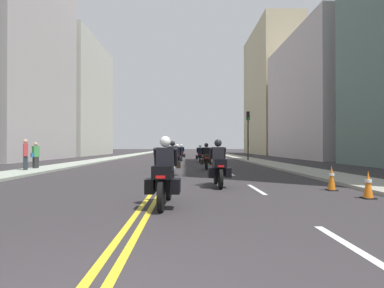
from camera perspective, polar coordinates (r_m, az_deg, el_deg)
name	(u,v)px	position (r m, az deg, el deg)	size (l,w,h in m)	color
ground_plane	(180,155)	(50.29, -2.16, -2.06)	(264.00, 264.00, 0.00)	#302C2F
sidewalk_left	(133,155)	(50.97, -10.63, -1.96)	(2.22, 144.00, 0.12)	#9CA495
sidewalk_right	(227,155)	(50.71, 6.35, -1.97)	(2.22, 144.00, 0.12)	#9C998B
centreline_yellow_inner	(179,155)	(50.29, -2.30, -2.05)	(0.12, 132.00, 0.01)	yellow
centreline_yellow_outer	(181,155)	(50.29, -2.02, -2.05)	(0.12, 132.00, 0.01)	yellow
lane_dashes_white	(209,161)	(31.37, 3.07, -3.00)	(0.14, 56.40, 0.01)	silver
building_left_1	(13,30)	(40.09, -29.55, 17.47)	(7.89, 16.00, 27.40)	#B3ADAB
building_right_1	(318,97)	(41.78, 21.69, 7.78)	(7.19, 19.13, 14.73)	#BEB1B2
building_left_2	(78,99)	(56.26, -19.85, 7.67)	(7.27, 19.03, 18.67)	beige
building_right_2	(271,92)	(61.15, 14.00, 9.04)	(6.62, 18.78, 22.95)	tan
motorcycle_0	(165,177)	(7.43, -4.93, -5.98)	(0.78, 2.23, 1.64)	black
motorcycle_1	(218,167)	(11.03, 4.76, -4.16)	(0.77, 2.13, 1.65)	black
motorcycle_2	(173,161)	(15.58, -3.53, -3.12)	(0.78, 2.16, 1.68)	black
motorcycle_3	(206,159)	(19.35, 2.59, -2.63)	(0.77, 2.14, 1.61)	black
motorcycle_4	(177,157)	(23.26, -2.67, -2.31)	(0.76, 2.13, 1.58)	black
motorcycle_5	(200,155)	(27.30, 1.44, -2.02)	(0.77, 2.08, 1.56)	black
motorcycle_6	(181,154)	(31.10, -1.93, -1.80)	(0.77, 2.22, 1.62)	black
traffic_cone_0	(332,178)	(11.00, 23.82, -5.61)	(0.30, 0.30, 0.80)	black
traffic_cone_1	(368,185)	(9.74, 29.12, -6.42)	(0.32, 0.32, 0.75)	black
traffic_light_near	(248,127)	(30.45, 10.04, 3.02)	(0.28, 0.38, 4.71)	black
pedestrian_0	(25,155)	(19.49, -27.77, -1.78)	(0.39, 0.49, 1.79)	#222D30
pedestrian_1	(36,156)	(20.80, -26.31, -1.91)	(0.38, 0.50, 1.65)	#292B2B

